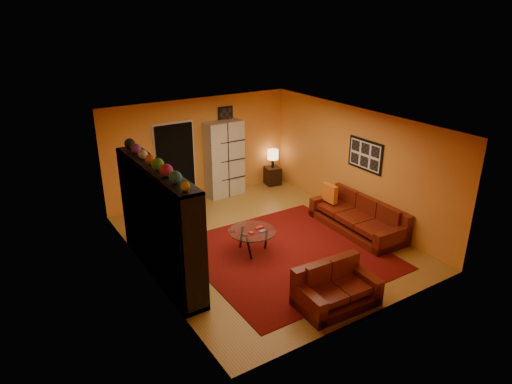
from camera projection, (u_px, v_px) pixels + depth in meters
floor at (264, 242)px, 9.73m from camera, size 6.00×6.00×0.00m
ceiling at (265, 122)px, 8.75m from camera, size 6.00×6.00×0.00m
wall_back at (200, 149)px, 11.59m from camera, size 6.00×0.00×6.00m
wall_front at (374, 245)px, 6.89m from camera, size 6.00×0.00×6.00m
wall_left at (146, 212)px, 8.00m from camera, size 0.00×6.00×6.00m
wall_right at (355, 164)px, 10.48m from camera, size 0.00×6.00×6.00m
rug at (287, 254)px, 9.23m from camera, size 3.60×3.60×0.01m
doorway at (176, 165)px, 11.31m from camera, size 0.95×0.10×2.04m
wall_art_right at (365, 155)px, 10.12m from camera, size 0.03×1.00×0.70m
wall_art_back at (225, 117)px, 11.66m from camera, size 0.42×0.03×0.52m
entertainment_unit at (159, 222)px, 8.20m from camera, size 0.45×3.00×2.10m
tv at (161, 223)px, 8.31m from camera, size 0.95×0.12×0.55m
sofa at (360, 218)px, 10.18m from camera, size 1.02×2.33×0.85m
loveseat at (334, 288)px, 7.62m from camera, size 1.38×0.86×0.85m
throw_pillow at (330, 193)px, 10.61m from camera, size 0.12×0.42×0.42m
coffee_table at (252, 233)px, 9.16m from camera, size 0.96×0.96×0.48m
storage_cabinet at (224, 159)px, 11.84m from camera, size 1.01×0.48×1.98m
bowl_chair at (183, 203)px, 10.91m from camera, size 0.67×0.67×0.54m
side_table at (273, 176)px, 12.82m from camera, size 0.46×0.46×0.50m
table_lamp at (273, 155)px, 12.59m from camera, size 0.30×0.30×0.50m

